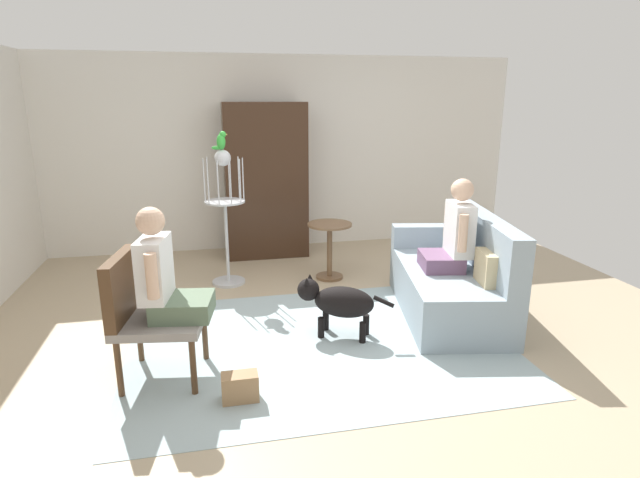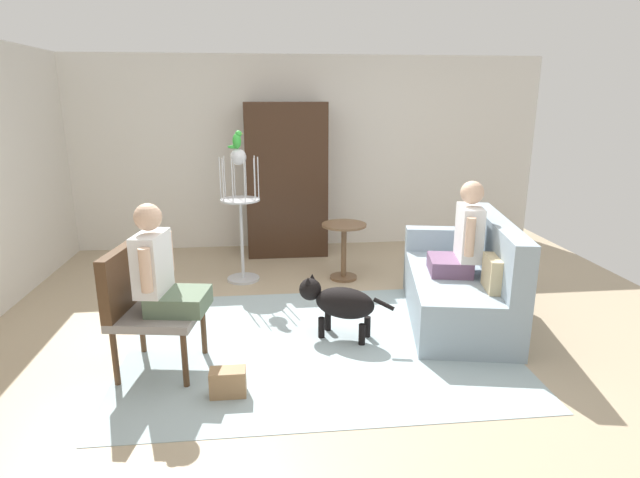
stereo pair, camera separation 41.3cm
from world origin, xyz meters
name	(u,v)px [view 1 (the left image)]	position (x,y,z in m)	size (l,w,h in m)	color
ground_plane	(320,329)	(0.00, 0.00, 0.00)	(7.15, 7.15, 0.00)	tan
back_wall	(276,154)	(0.00, 2.82, 1.26)	(6.56, 0.12, 2.53)	silver
area_rug	(319,344)	(-0.07, -0.28, 0.00)	(3.09, 2.33, 0.01)	#9EB2B7
couch	(454,280)	(1.31, 0.10, 0.33)	(1.12, 1.76, 0.94)	#8EA0AD
armchair	(143,307)	(-1.39, -0.53, 0.55)	(0.68, 0.68, 0.94)	#4C331E
person_on_couch	(454,234)	(1.27, 0.09, 0.78)	(0.49, 0.56, 0.84)	#6F4E6E
person_on_armchair	(164,276)	(-1.23, -0.55, 0.78)	(0.52, 0.52, 0.80)	#586C54
round_end_table	(330,243)	(0.39, 1.30, 0.41)	(0.50, 0.50, 0.64)	brown
dog	(338,301)	(0.13, -0.15, 0.32)	(0.76, 0.48, 0.52)	black
bird_cage_stand	(225,212)	(-0.74, 1.37, 0.80)	(0.43, 0.43, 1.47)	silver
parrot	(221,141)	(-0.75, 1.37, 1.56)	(0.17, 0.10, 0.19)	green
armoire_cabinet	(265,180)	(-0.20, 2.41, 0.97)	(1.02, 0.56, 1.94)	#382316
handbag	(240,387)	(-0.76, -0.97, 0.10)	(0.25, 0.14, 0.19)	#99724C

